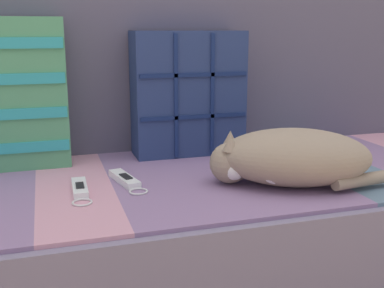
# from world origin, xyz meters

# --- Properties ---
(couch) EXTENTS (2.08, 0.85, 0.40)m
(couch) POSITION_xyz_m (-0.00, 0.13, 0.20)
(couch) COLOR #3D3838
(couch) RESTS_ON ground_plane
(sofa_backrest) EXTENTS (2.03, 0.14, 0.53)m
(sofa_backrest) POSITION_xyz_m (0.00, 0.48, 0.67)
(sofa_backrest) COLOR #514C60
(sofa_backrest) RESTS_ON couch
(throw_pillow_quilted) EXTENTS (0.36, 0.14, 0.40)m
(throw_pillow_quilted) POSITION_xyz_m (0.10, 0.33, 0.60)
(throw_pillow_quilted) COLOR navy
(throw_pillow_quilted) RESTS_ON couch
(sleeping_cat) EXTENTS (0.46, 0.34, 0.15)m
(sleeping_cat) POSITION_xyz_m (0.25, -0.07, 0.47)
(sleeping_cat) COLOR gray
(sleeping_cat) RESTS_ON couch
(game_remote_near) EXTENTS (0.08, 0.20, 0.02)m
(game_remote_near) POSITION_xyz_m (-0.16, 0.07, 0.41)
(game_remote_near) COLOR white
(game_remote_near) RESTS_ON couch
(game_remote_far) EXTENTS (0.05, 0.19, 0.02)m
(game_remote_far) POSITION_xyz_m (-0.28, 0.03, 0.41)
(game_remote_far) COLOR white
(game_remote_far) RESTS_ON couch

